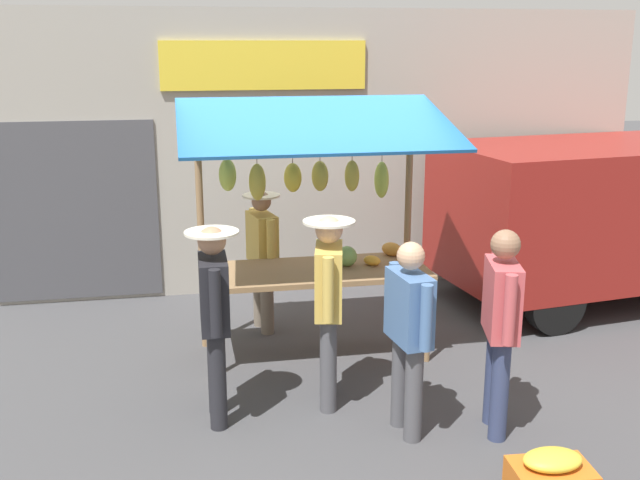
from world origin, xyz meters
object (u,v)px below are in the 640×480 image
object	(u,v)px
market_stall	(314,201)
shopper_with_ponytail	(409,326)
shopper_with_shopping_bag	(501,317)
parked_van	(614,206)
vendor_with_sunhat	(262,251)
shopper_in_grey_tee	(329,296)
shopper_in_striped_shirt	(214,309)

from	to	relation	value
market_stall	shopper_with_ponytail	xyz separation A→B (m)	(-0.42, 1.73, -0.64)
shopper_with_shopping_bag	parked_van	bearing A→B (deg)	-29.20
market_stall	vendor_with_sunhat	world-z (taller)	market_stall
vendor_with_sunhat	shopper_with_shopping_bag	size ratio (longest dim) A/B	0.91
market_stall	shopper_in_grey_tee	bearing A→B (deg)	85.61
market_stall	shopper_with_ponytail	bearing A→B (deg)	103.62
shopper_with_ponytail	parked_van	distance (m)	4.36
shopper_in_striped_shirt	shopper_in_grey_tee	size ratio (longest dim) A/B	0.99
shopper_with_ponytail	parked_van	bearing A→B (deg)	-58.07
shopper_with_ponytail	parked_van	xyz separation A→B (m)	(-3.39, -2.74, 0.22)
parked_van	vendor_with_sunhat	bearing A→B (deg)	-3.78
shopper_in_grey_tee	market_stall	bearing A→B (deg)	8.11
vendor_with_sunhat	shopper_with_ponytail	size ratio (longest dim) A/B	0.97
shopper_in_grey_tee	shopper_in_striped_shirt	bearing A→B (deg)	109.43
market_stall	vendor_with_sunhat	xyz separation A→B (m)	(0.43, -0.70, -0.66)
shopper_in_striped_shirt	shopper_with_shopping_bag	size ratio (longest dim) A/B	0.99
shopper_in_striped_shirt	shopper_with_ponytail	bearing A→B (deg)	-107.68
vendor_with_sunhat	shopper_in_striped_shirt	distance (m)	2.04
shopper_in_grey_tee	parked_van	bearing A→B (deg)	-48.72
vendor_with_sunhat	shopper_in_grey_tee	distance (m)	1.86
market_stall	shopper_with_shopping_bag	distance (m)	2.23
vendor_with_sunhat	shopper_in_grey_tee	xyz separation A→B (m)	(-0.34, 1.83, 0.10)
shopper_in_striped_shirt	parked_van	distance (m)	5.35
market_stall	shopper_in_striped_shirt	distance (m)	1.72
market_stall	parked_van	xyz separation A→B (m)	(-3.81, -1.01, -0.42)
market_stall	shopper_in_grey_tee	xyz separation A→B (m)	(0.09, 1.13, -0.56)
vendor_with_sunhat	shopper_in_striped_shirt	size ratio (longest dim) A/B	0.93
vendor_with_sunhat	parked_van	xyz separation A→B (m)	(-4.24, -0.31, 0.24)
shopper_in_grey_tee	vendor_with_sunhat	bearing A→B (deg)	23.11
shopper_in_striped_shirt	shopper_in_grey_tee	bearing A→B (deg)	-82.38
market_stall	shopper_in_striped_shirt	xyz separation A→B (m)	(1.04, 1.25, -0.58)
shopper_in_striped_shirt	shopper_with_ponytail	distance (m)	1.54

